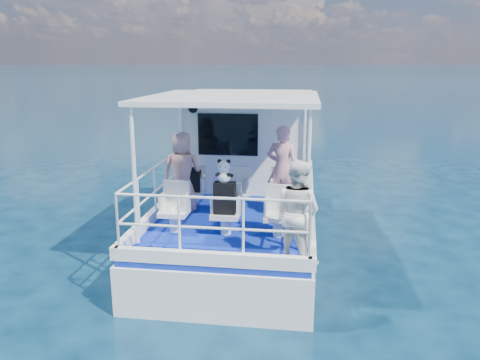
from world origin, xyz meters
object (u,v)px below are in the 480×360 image
backpack_center (225,198)px  panda (224,171)px  passenger_stbd_aft (297,212)px  passenger_port_fwd (182,172)px

backpack_center → panda: panda is taller
passenger_stbd_aft → passenger_port_fwd: bearing=-11.2°
passenger_port_fwd → backpack_center: passenger_port_fwd is taller
passenger_port_fwd → panda: passenger_port_fwd is taller
passenger_stbd_aft → panda: 1.58m
passenger_port_fwd → panda: bearing=126.9°
passenger_stbd_aft → panda: bearing=-4.9°
backpack_center → panda: bearing=-152.9°
passenger_port_fwd → passenger_stbd_aft: size_ratio=1.02×
passenger_stbd_aft → backpack_center: 1.55m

